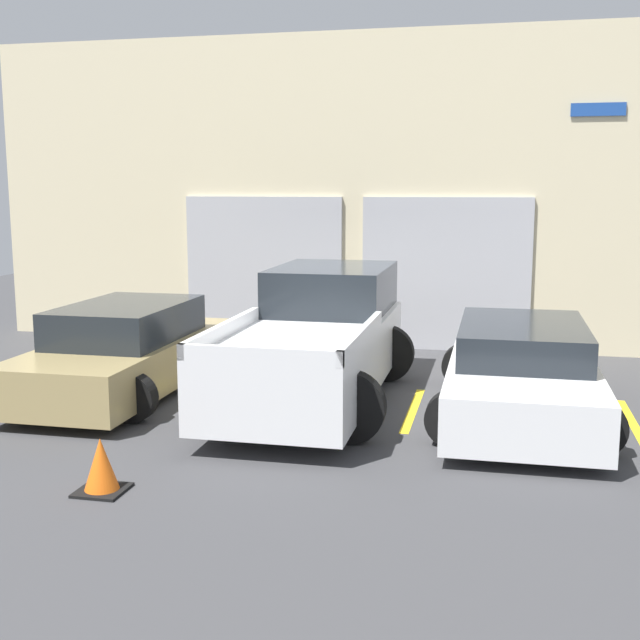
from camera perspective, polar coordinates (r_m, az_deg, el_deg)
The scene contains 10 objects.
ground_plane at distance 12.34m, azimuth 0.73°, elevation -4.51°, with size 28.00×28.00×0.00m, color #3D3D3F.
shophouse_building at distance 15.21m, azimuth 3.30°, elevation 8.91°, with size 14.64×0.68×5.75m.
pickup_truck at distance 11.28m, azimuth -0.22°, elevation -1.47°, with size 2.48×5.07×1.78m.
sedan_white at distance 10.80m, azimuth 14.13°, elevation -3.62°, with size 2.24×4.60×1.22m.
sedan_side at distance 12.00m, azimuth -13.68°, elevation -2.19°, with size 2.15×4.34×1.30m.
parking_stripe_far_left at distance 12.78m, azimuth -19.30°, elevation -4.54°, with size 0.12×2.20×0.01m, color gold.
parking_stripe_left at distance 11.57m, azimuth -7.36°, elevation -5.51°, with size 0.12×2.20×0.01m, color gold.
parking_stripe_centre at distance 10.96m, azimuth 6.63°, elevation -6.34°, with size 0.12×2.20×0.01m, color gold.
parking_stripe_right at distance 11.05m, azimuth 21.33°, elevation -6.81°, with size 0.12×2.20×0.01m, color gold.
traffic_cone at distance 8.29m, azimuth -15.30°, elevation -10.07°, with size 0.47×0.47×0.55m.
Camera 1 is at (2.45, -11.72, 2.97)m, focal length 45.00 mm.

